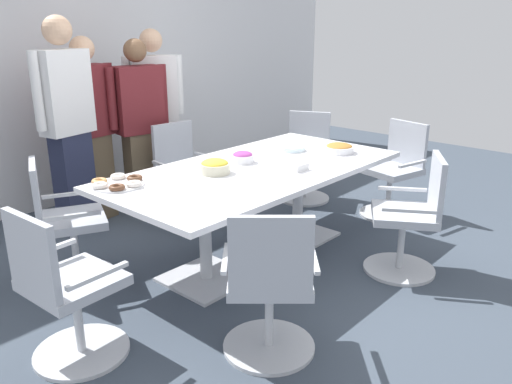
{
  "coord_description": "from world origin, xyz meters",
  "views": [
    {
      "loc": [
        -2.86,
        -2.55,
        1.83
      ],
      "look_at": [
        0.0,
        0.0,
        0.55
      ],
      "focal_mm": 36.17,
      "sensor_mm": 36.0,
      "label": 1
    }
  ],
  "objects_px": {
    "person_standing_3": "(155,114)",
    "napkin_pile": "(296,166)",
    "office_chair_5": "(394,175)",
    "office_chair_6": "(306,161)",
    "conference_table": "(256,183)",
    "person_standing_2": "(140,125)",
    "snack_bowl_pretzels": "(339,148)",
    "office_chair_3": "(270,291)",
    "snack_bowl_candy_mix": "(243,157)",
    "snack_bowl_chips_yellow": "(215,166)",
    "office_chair_0": "(184,177)",
    "person_standing_0": "(68,123)",
    "office_chair_2": "(66,295)",
    "donut_platter": "(118,183)",
    "plate_stack": "(292,149)",
    "office_chair_4": "(411,222)",
    "office_chair_1": "(65,228)",
    "person_standing_1": "(90,128)"
  },
  "relations": [
    {
      "from": "snack_bowl_candy_mix",
      "to": "plate_stack",
      "type": "bearing_deg",
      "value": -4.96
    },
    {
      "from": "conference_table",
      "to": "donut_platter",
      "type": "xyz_separation_m",
      "value": [
        -0.98,
        0.4,
        0.14
      ]
    },
    {
      "from": "office_chair_4",
      "to": "office_chair_5",
      "type": "xyz_separation_m",
      "value": [
        1.04,
        0.68,
        0.0
      ]
    },
    {
      "from": "person_standing_2",
      "to": "snack_bowl_pretzels",
      "type": "distance_m",
      "value": 1.93
    },
    {
      "from": "office_chair_6",
      "to": "office_chair_3",
      "type": "bearing_deg",
      "value": 96.23
    },
    {
      "from": "office_chair_2",
      "to": "office_chair_0",
      "type": "bearing_deg",
      "value": 119.59
    },
    {
      "from": "snack_bowl_chips_yellow",
      "to": "office_chair_1",
      "type": "bearing_deg",
      "value": 144.23
    },
    {
      "from": "person_standing_0",
      "to": "donut_platter",
      "type": "bearing_deg",
      "value": 63.97
    },
    {
      "from": "conference_table",
      "to": "plate_stack",
      "type": "distance_m",
      "value": 0.65
    },
    {
      "from": "snack_bowl_chips_yellow",
      "to": "office_chair_5",
      "type": "bearing_deg",
      "value": -14.08
    },
    {
      "from": "person_standing_2",
      "to": "snack_bowl_pretzels",
      "type": "height_order",
      "value": "person_standing_2"
    },
    {
      "from": "person_standing_2",
      "to": "plate_stack",
      "type": "height_order",
      "value": "person_standing_2"
    },
    {
      "from": "person_standing_3",
      "to": "snack_bowl_chips_yellow",
      "type": "xyz_separation_m",
      "value": [
        -0.7,
        -1.61,
        -0.11
      ]
    },
    {
      "from": "napkin_pile",
      "to": "office_chair_6",
      "type": "bearing_deg",
      "value": 33.23
    },
    {
      "from": "office_chair_0",
      "to": "donut_platter",
      "type": "xyz_separation_m",
      "value": [
        -1.17,
        -0.7,
        0.36
      ]
    },
    {
      "from": "snack_bowl_chips_yellow",
      "to": "snack_bowl_pretzels",
      "type": "distance_m",
      "value": 1.2
    },
    {
      "from": "snack_bowl_pretzels",
      "to": "napkin_pile",
      "type": "bearing_deg",
      "value": -175.78
    },
    {
      "from": "conference_table",
      "to": "office_chair_6",
      "type": "bearing_deg",
      "value": 21.87
    },
    {
      "from": "office_chair_6",
      "to": "snack_bowl_candy_mix",
      "type": "bearing_deg",
      "value": 79.83
    },
    {
      "from": "conference_table",
      "to": "snack_bowl_candy_mix",
      "type": "height_order",
      "value": "snack_bowl_candy_mix"
    },
    {
      "from": "office_chair_1",
      "to": "person_standing_3",
      "type": "bearing_deg",
      "value": 146.41
    },
    {
      "from": "office_chair_3",
      "to": "snack_bowl_candy_mix",
      "type": "bearing_deg",
      "value": 97.24
    },
    {
      "from": "office_chair_5",
      "to": "snack_bowl_candy_mix",
      "type": "distance_m",
      "value": 1.7
    },
    {
      "from": "person_standing_0",
      "to": "snack_bowl_candy_mix",
      "type": "relative_size",
      "value": 10.53
    },
    {
      "from": "office_chair_4",
      "to": "person_standing_1",
      "type": "xyz_separation_m",
      "value": [
        -0.95,
        2.76,
        0.48
      ]
    },
    {
      "from": "person_standing_3",
      "to": "donut_platter",
      "type": "xyz_separation_m",
      "value": [
        -1.36,
        -1.33,
        -0.15
      ]
    },
    {
      "from": "office_chair_0",
      "to": "person_standing_3",
      "type": "distance_m",
      "value": 0.84
    },
    {
      "from": "snack_bowl_candy_mix",
      "to": "napkin_pile",
      "type": "relative_size",
      "value": 1.22
    },
    {
      "from": "office_chair_4",
      "to": "office_chair_5",
      "type": "height_order",
      "value": "same"
    },
    {
      "from": "office_chair_5",
      "to": "office_chair_6",
      "type": "xyz_separation_m",
      "value": [
        -0.16,
        0.94,
        0.0
      ]
    },
    {
      "from": "office_chair_2",
      "to": "snack_bowl_pretzels",
      "type": "distance_m",
      "value": 2.55
    },
    {
      "from": "person_standing_3",
      "to": "napkin_pile",
      "type": "relative_size",
      "value": 12.07
    },
    {
      "from": "person_standing_3",
      "to": "person_standing_0",
      "type": "bearing_deg",
      "value": 31.13
    },
    {
      "from": "office_chair_0",
      "to": "person_standing_0",
      "type": "xyz_separation_m",
      "value": [
        -0.84,
        0.51,
        0.58
      ]
    },
    {
      "from": "office_chair_3",
      "to": "office_chair_6",
      "type": "bearing_deg",
      "value": 80.75
    },
    {
      "from": "office_chair_2",
      "to": "office_chair_4",
      "type": "xyz_separation_m",
      "value": [
        2.26,
        -0.92,
        0.0
      ]
    },
    {
      "from": "office_chair_6",
      "to": "napkin_pile",
      "type": "relative_size",
      "value": 6.25
    },
    {
      "from": "office_chair_4",
      "to": "office_chair_6",
      "type": "xyz_separation_m",
      "value": [
        0.88,
        1.62,
        0.0
      ]
    },
    {
      "from": "office_chair_6",
      "to": "napkin_pile",
      "type": "bearing_deg",
      "value": 97.03
    },
    {
      "from": "person_standing_1",
      "to": "snack_bowl_chips_yellow",
      "type": "xyz_separation_m",
      "value": [
        0.06,
        -1.6,
        -0.08
      ]
    },
    {
      "from": "person_standing_0",
      "to": "plate_stack",
      "type": "distance_m",
      "value": 1.96
    },
    {
      "from": "office_chair_6",
      "to": "office_chair_5",
      "type": "bearing_deg",
      "value": 163.56
    },
    {
      "from": "person_standing_2",
      "to": "donut_platter",
      "type": "bearing_deg",
      "value": 58.0
    },
    {
      "from": "office_chair_6",
      "to": "person_standing_3",
      "type": "distance_m",
      "value": 1.65
    },
    {
      "from": "snack_bowl_pretzels",
      "to": "conference_table",
      "type": "bearing_deg",
      "value": 165.2
    },
    {
      "from": "person_standing_0",
      "to": "office_chair_5",
      "type": "bearing_deg",
      "value": 128.17
    },
    {
      "from": "conference_table",
      "to": "napkin_pile",
      "type": "height_order",
      "value": "napkin_pile"
    },
    {
      "from": "office_chair_3",
      "to": "person_standing_0",
      "type": "bearing_deg",
      "value": 132.26
    },
    {
      "from": "office_chair_2",
      "to": "donut_platter",
      "type": "height_order",
      "value": "office_chair_2"
    },
    {
      "from": "office_chair_0",
      "to": "office_chair_4",
      "type": "height_order",
      "value": "same"
    }
  ]
}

